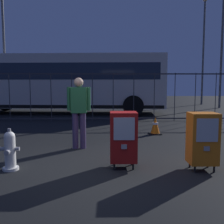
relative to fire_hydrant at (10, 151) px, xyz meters
name	(u,v)px	position (x,y,z in m)	size (l,w,h in m)	color
ground_plane	(97,168)	(1.52, 0.06, -0.35)	(60.00, 60.00, 0.00)	black
fire_hydrant	(10,151)	(0.00, 0.00, 0.00)	(0.33, 0.32, 0.75)	silver
newspaper_box_primary	(203,138)	(3.40, -0.04, 0.22)	(0.48, 0.42, 1.02)	black
newspaper_box_secondary	(123,137)	(2.01, 0.11, 0.22)	(0.48, 0.42, 1.02)	black
pedestrian	(79,109)	(1.05, 1.57, 0.60)	(0.55, 0.22, 1.67)	#382D51
traffic_cone	(155,126)	(3.18, 3.32, -0.09)	(0.36, 0.36, 0.53)	black
fence_barrier	(103,97)	(1.52, 6.30, 0.67)	(18.03, 0.04, 2.00)	#2D2D33
bus_near	(63,81)	(-0.65, 9.30, 1.36)	(10.64, 3.30, 3.00)	beige
street_light_near_left	(204,44)	(8.88, 15.21, 4.17)	(0.32, 0.32, 7.89)	#4C4F54
street_light_near_right	(3,26)	(-4.30, 11.03, 4.52)	(0.32, 0.32, 8.57)	#4C4F54
street_light_far_left	(222,40)	(9.00, 12.31, 4.01)	(0.32, 0.32, 7.59)	#4C4F54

